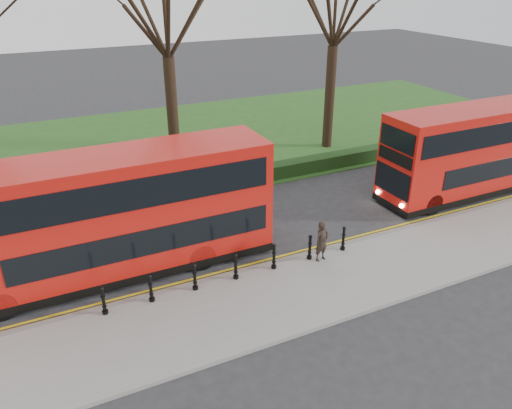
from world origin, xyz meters
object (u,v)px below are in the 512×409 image
bus_lead (114,217)px  pedestrian (322,241)px  bollard_row (236,267)px  bus_rear (481,150)px

bus_lead → pedestrian: bearing=-21.2°
bollard_row → bus_lead: bearing=145.4°
bollard_row → bus_rear: bus_rear is taller
bollard_row → bus_rear: size_ratio=0.86×
bollard_row → pedestrian: (3.51, -0.25, 0.32)m
pedestrian → bus_lead: bearing=148.9°
bus_lead → pedestrian: size_ratio=7.15×
bus_rear → pedestrian: (-10.89, -2.46, -1.26)m
bus_lead → bus_rear: 18.08m
bollard_row → pedestrian: bearing=-4.1°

